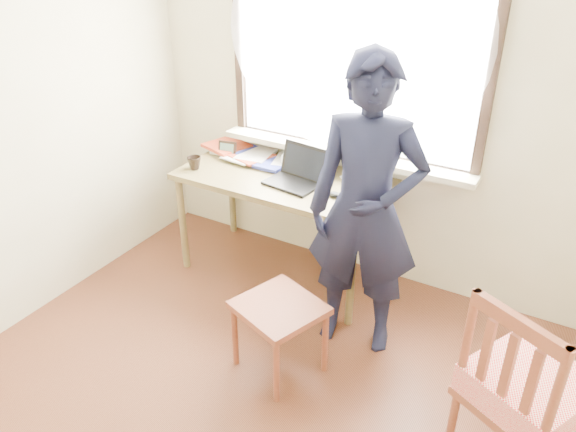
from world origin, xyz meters
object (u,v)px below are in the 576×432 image
Objects in this scene: desk at (283,187)px; laptop at (297,174)px; person at (366,211)px; mug_white at (289,161)px; work_chair at (279,315)px; side_chair at (526,391)px; mug_dark at (194,163)px.

laptop is at bearing -13.05° from desk.
mug_white is at bearing 133.20° from person.
person reaches higher than desk.
person is (0.65, -0.36, 0.06)m from laptop.
work_chair is at bearing -66.95° from laptop.
laptop reaches higher than mug_white.
side_chair is at bearing -31.41° from mug_white.
laptop is at bearing 12.95° from mug_dark.
laptop is 0.75m from person.
mug_white is 0.21× the size of work_chair.
side_chair is (1.68, -0.94, -0.29)m from laptop.
mug_dark is 1.40m from person.
work_chair is (0.54, -1.05, -0.45)m from mug_white.
desk is at bearing -73.92° from mug_white.
laptop reaches higher than work_chair.
work_chair is at bearing -62.82° from mug_white.
side_chair reaches higher than desk.
side_chair is 1.23m from person.
desk is at bearing 18.02° from mug_dark.
mug_dark is at bearing -161.98° from desk.
person reaches higher than mug_dark.
desk is 0.66m from mug_dark.
desk is at bearing 140.39° from person.
mug_white is 0.12× the size of side_chair.
laptop is 3.95× the size of mug_dark.
work_chair is (0.49, -0.88, -0.32)m from desk.
mug_white is at bearing 117.18° from work_chair.
mug_white is at bearing 106.08° from desk.
laptop is at bearing 150.79° from side_chair.
person is at bearing 150.85° from side_chair.
person is at bearing 59.93° from work_chair.
work_chair is at bearing 176.32° from side_chair.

